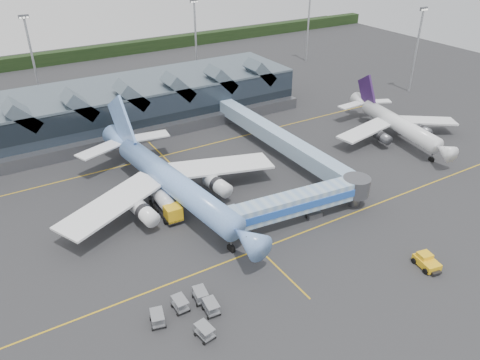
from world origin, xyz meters
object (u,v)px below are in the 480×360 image
regional_jet (396,123)px  pushback_tug (427,262)px  jet_bridge (307,200)px  main_airliner (170,180)px  fuel_truck (164,201)px

regional_jet → pushback_tug: bearing=-121.1°
jet_bridge → pushback_tug: (6.92, -18.18, -2.61)m
main_airliner → regional_jet: main_airliner is taller
jet_bridge → pushback_tug: size_ratio=6.11×
jet_bridge → fuel_truck: bearing=149.2°
regional_jet → main_airliner: bearing=-170.6°
main_airliner → pushback_tug: size_ratio=10.61×
regional_jet → jet_bridge: regional_jet is taller
fuel_truck → pushback_tug: fuel_truck is taller
regional_jet → pushback_tug: size_ratio=7.46×
fuel_truck → pushback_tug: bearing=-49.8°
fuel_truck → pushback_tug: 41.05m
jet_bridge → regional_jet: bearing=27.8°
jet_bridge → pushback_tug: 19.62m
fuel_truck → jet_bridge: bearing=-34.8°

